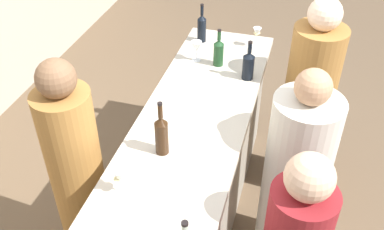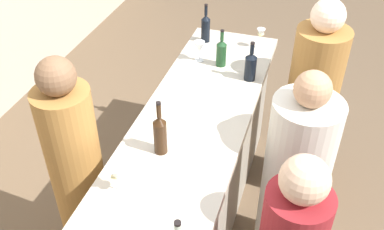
# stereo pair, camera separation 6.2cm
# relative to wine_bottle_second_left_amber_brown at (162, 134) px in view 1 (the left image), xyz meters

# --- Properties ---
(ground_plane) EXTENTS (12.00, 12.00, 0.00)m
(ground_plane) POSITION_rel_wine_bottle_second_left_amber_brown_xyz_m (0.30, -0.08, -1.11)
(ground_plane) COLOR brown
(bar_counter) EXTENTS (2.39, 0.66, 0.98)m
(bar_counter) POSITION_rel_wine_bottle_second_left_amber_brown_xyz_m (0.30, -0.08, -0.61)
(bar_counter) COLOR gray
(bar_counter) RESTS_ON ground
(wine_bottle_second_left_amber_brown) EXTENTS (0.07, 0.07, 0.34)m
(wine_bottle_second_left_amber_brown) POSITION_rel_wine_bottle_second_left_amber_brown_xyz_m (0.00, 0.00, 0.00)
(wine_bottle_second_left_amber_brown) COLOR #331E0F
(wine_bottle_second_left_amber_brown) RESTS_ON bar_counter
(wine_bottle_center_near_black) EXTENTS (0.08, 0.08, 0.28)m
(wine_bottle_center_near_black) POSITION_rel_wine_bottle_second_left_amber_brown_xyz_m (0.87, -0.32, -0.02)
(wine_bottle_center_near_black) COLOR black
(wine_bottle_center_near_black) RESTS_ON bar_counter
(wine_bottle_second_right_olive_green) EXTENTS (0.07, 0.07, 0.28)m
(wine_bottle_second_right_olive_green) POSITION_rel_wine_bottle_second_left_amber_brown_xyz_m (0.99, -0.09, -0.02)
(wine_bottle_second_right_olive_green) COLOR #193D1E
(wine_bottle_second_right_olive_green) RESTS_ON bar_counter
(wine_bottle_rightmost_near_black) EXTENTS (0.07, 0.07, 0.31)m
(wine_bottle_rightmost_near_black) POSITION_rel_wine_bottle_second_left_amber_brown_xyz_m (1.30, 0.12, -0.01)
(wine_bottle_rightmost_near_black) COLOR black
(wine_bottle_rightmost_near_black) RESTS_ON bar_counter
(wine_glass_near_left) EXTENTS (0.07, 0.07, 0.16)m
(wine_glass_near_left) POSITION_rel_wine_bottle_second_left_amber_brown_xyz_m (1.32, -0.30, -0.02)
(wine_glass_near_left) COLOR white
(wine_glass_near_left) RESTS_ON bar_counter
(wine_glass_near_center) EXTENTS (0.08, 0.08, 0.15)m
(wine_glass_near_center) POSITION_rel_wine_bottle_second_left_amber_brown_xyz_m (1.00, 0.08, -0.02)
(wine_glass_near_center) COLOR white
(wine_glass_near_center) RESTS_ON bar_counter
(wine_glass_near_right) EXTENTS (0.08, 0.08, 0.16)m
(wine_glass_near_right) POSITION_rel_wine_bottle_second_left_amber_brown_xyz_m (-0.34, 0.10, -0.03)
(wine_glass_near_right) COLOR white
(wine_glass_near_right) RESTS_ON bar_counter
(person_left_guest) EXTENTS (0.40, 0.40, 1.47)m
(person_left_guest) POSITION_rel_wine_bottle_second_left_amber_brown_xyz_m (0.27, -0.74, -0.44)
(person_left_guest) COLOR beige
(person_left_guest) RESTS_ON ground
(person_center_guest) EXTENTS (0.46, 0.46, 1.57)m
(person_center_guest) POSITION_rel_wine_bottle_second_left_amber_brown_xyz_m (0.98, -0.75, -0.38)
(person_center_guest) COLOR #9E6B33
(person_center_guest) RESTS_ON ground
(person_server_behind) EXTENTS (0.41, 0.41, 1.52)m
(person_server_behind) POSITION_rel_wine_bottle_second_left_amber_brown_xyz_m (-0.08, 0.53, -0.39)
(person_server_behind) COLOR #9E6B33
(person_server_behind) RESTS_ON ground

